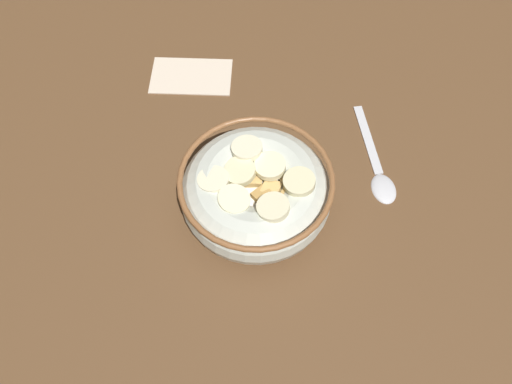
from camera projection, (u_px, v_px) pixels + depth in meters
The scene contains 4 objects.
ground_plane at pixel (256, 210), 54.92cm from camera, with size 120.80×120.80×2.00cm, color brown.
cereal_bowl at pixel (256, 191), 51.28cm from camera, with size 15.61×15.61×6.56cm.
spoon at pixel (379, 172), 55.83cm from camera, with size 5.82×13.50×0.80cm.
folded_napkin at pixel (191, 76), 63.26cm from camera, with size 10.08×6.05×0.30cm, color beige.
Camera 1 is at (11.26, 23.26, 47.50)cm, focal length 35.28 mm.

